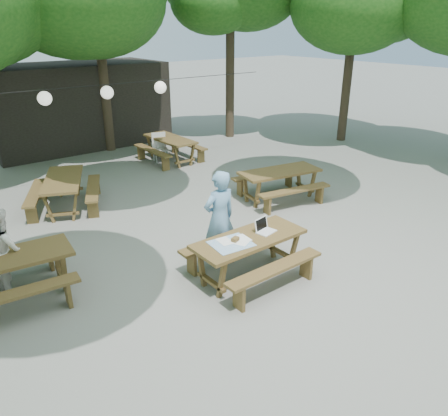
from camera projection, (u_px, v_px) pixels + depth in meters
name	position (u px, v px, depth m)	size (l,w,h in m)	color
ground	(264.00, 261.00, 8.11)	(80.00, 80.00, 0.00)	slate
pavilion	(76.00, 105.00, 15.50)	(6.00, 3.00, 2.80)	black
main_picnic_table	(249.00, 256.00, 7.50)	(2.00, 1.58, 0.75)	#503A1C
picnic_table_nw	(8.00, 278.00, 6.85)	(2.07, 1.77, 0.75)	#503A1C
picnic_table_ne	(279.00, 184.00, 10.82)	(2.16, 1.90, 0.75)	#503A1C
picnic_table_far_w	(65.00, 193.00, 10.30)	(2.22, 2.38, 0.75)	#503A1C
picnic_table_far_e	(170.00, 149.00, 13.84)	(1.61, 2.01, 0.75)	#503A1C
woman	(219.00, 218.00, 7.76)	(0.64, 0.42, 1.76)	#6997BF
second_person	(4.00, 250.00, 6.99)	(0.71, 0.55, 1.45)	white
plastic_chair	(161.00, 154.00, 13.83)	(0.55, 0.55, 0.90)	silver
laptop	(264.00, 228.00, 7.54)	(0.37, 0.32, 0.24)	white
tabletop_clutter	(232.00, 243.00, 7.15)	(0.73, 0.61, 0.08)	teal
paper_lanterns	(108.00, 92.00, 11.44)	(9.00, 0.34, 0.38)	black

